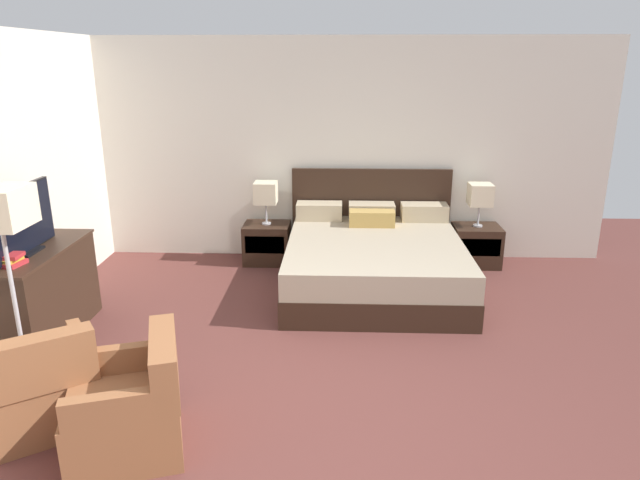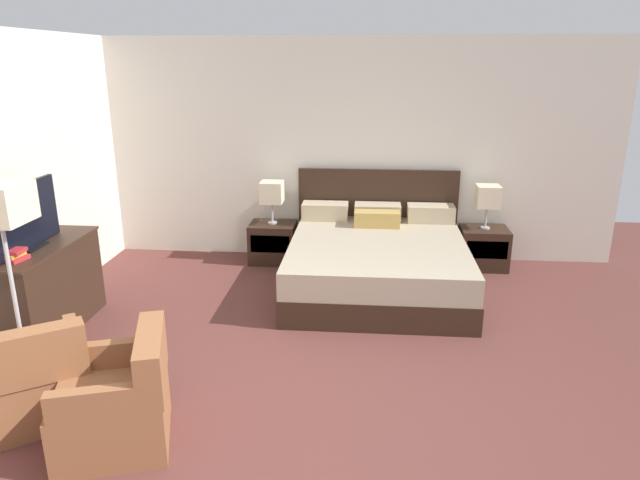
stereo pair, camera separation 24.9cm
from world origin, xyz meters
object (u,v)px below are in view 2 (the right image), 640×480
(book_red_cover, at_px, (9,258))
(book_blue_cover, at_px, (7,254))
(bed, at_px, (377,261))
(table_lamp_left, at_px, (272,193))
(armchair_companion, at_px, (119,403))
(table_lamp_right, at_px, (488,197))
(tv, at_px, (26,218))
(book_small_top, at_px, (9,251))
(armchair_by_window, at_px, (34,381))
(floor_lamp, at_px, (0,214))
(dresser, at_px, (42,288))
(nightstand_left, at_px, (273,242))
(nightstand_right, at_px, (483,248))

(book_red_cover, height_order, book_blue_cover, book_blue_cover)
(bed, relative_size, book_red_cover, 8.30)
(table_lamp_left, relative_size, armchair_companion, 0.60)
(table_lamp_right, height_order, tv, tv)
(book_small_top, xyz_separation_m, armchair_by_window, (0.65, -0.90, -0.63))
(table_lamp_left, relative_size, book_red_cover, 2.01)
(book_red_cover, distance_m, floor_lamp, 0.66)
(tv, distance_m, book_blue_cover, 0.38)
(table_lamp_left, distance_m, dresser, 2.77)
(nightstand_left, distance_m, floor_lamp, 3.41)
(armchair_by_window, bearing_deg, book_blue_cover, 126.79)
(book_blue_cover, xyz_separation_m, book_small_top, (0.03, 0.00, 0.03))
(nightstand_right, height_order, tv, tv)
(tv, height_order, book_red_cover, tv)
(book_blue_cover, bearing_deg, armchair_by_window, -53.21)
(bed, distance_m, dresser, 3.32)
(tv, xyz_separation_m, armchair_companion, (1.35, -1.41, -0.82))
(nightstand_right, distance_m, book_red_cover, 5.01)
(bed, relative_size, armchair_by_window, 2.25)
(floor_lamp, bearing_deg, nightstand_right, 35.09)
(book_small_top, bearing_deg, bed, 29.59)
(table_lamp_left, distance_m, book_red_cover, 3.04)
(table_lamp_left, xyz_separation_m, book_blue_cover, (-1.78, -2.48, 0.01))
(dresser, bearing_deg, table_lamp_left, 49.95)
(tv, bearing_deg, dresser, 91.86)
(book_red_cover, bearing_deg, nightstand_right, 29.84)
(nightstand_right, distance_m, armchair_companion, 4.65)
(dresser, height_order, book_blue_cover, book_blue_cover)
(book_red_cover, bearing_deg, armchair_companion, -39.40)
(book_blue_cover, bearing_deg, table_lamp_right, 29.76)
(bed, xyz_separation_m, floor_lamp, (-2.79, -2.10, 1.03))
(book_blue_cover, relative_size, floor_lamp, 0.16)
(book_small_top, xyz_separation_m, floor_lamp, (0.24, -0.38, 0.42))
(table_lamp_right, bearing_deg, book_blue_cover, -150.24)
(table_lamp_right, relative_size, dresser, 0.40)
(nightstand_left, distance_m, book_small_top, 3.10)
(table_lamp_right, xyz_separation_m, tv, (-4.32, -2.18, 0.24))
(nightstand_left, relative_size, floor_lamp, 0.36)
(table_lamp_right, height_order, dresser, table_lamp_right)
(nightstand_left, bearing_deg, dresser, -130.07)
(nightstand_right, distance_m, armchair_by_window, 4.98)
(nightstand_right, relative_size, tv, 0.60)
(nightstand_right, relative_size, armchair_companion, 0.64)
(tv, bearing_deg, armchair_by_window, -61.39)
(nightstand_right, bearing_deg, nightstand_left, 180.00)
(bed, xyz_separation_m, book_small_top, (-3.03, -1.72, 0.61))
(armchair_by_window, bearing_deg, bed, 47.72)
(book_blue_cover, distance_m, armchair_by_window, 1.27)
(nightstand_right, xyz_separation_m, armchair_companion, (-2.97, -3.59, 0.04))
(armchair_companion, xyz_separation_m, floor_lamp, (-1.10, 0.73, 1.05))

